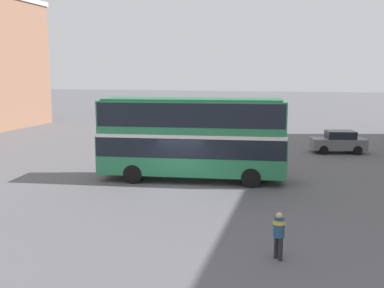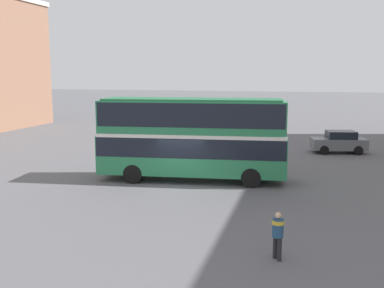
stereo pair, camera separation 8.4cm
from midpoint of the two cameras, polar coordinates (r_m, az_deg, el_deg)
The scene contains 5 objects.
ground_plane at distance 24.20m, azimuth -1.32°, elevation -5.35°, with size 240.00×240.00×0.00m, color #5B5B60.
double_decker_bus at distance 24.96m, azimuth 0.10°, elevation 1.30°, with size 10.58×3.71×4.61m.
pedestrian_foreground at distance 15.05m, azimuth 11.00°, elevation -10.77°, with size 0.55×0.55×1.59m.
parked_car_kerb_near at distance 40.17m, azimuth 4.26°, elevation 1.65°, with size 4.72×2.32×1.65m.
parked_car_kerb_far at distance 35.59m, azimuth 18.23°, elevation 0.26°, with size 4.24×2.51×1.67m.
Camera 2 is at (6.43, -22.53, 6.06)m, focal length 42.00 mm.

